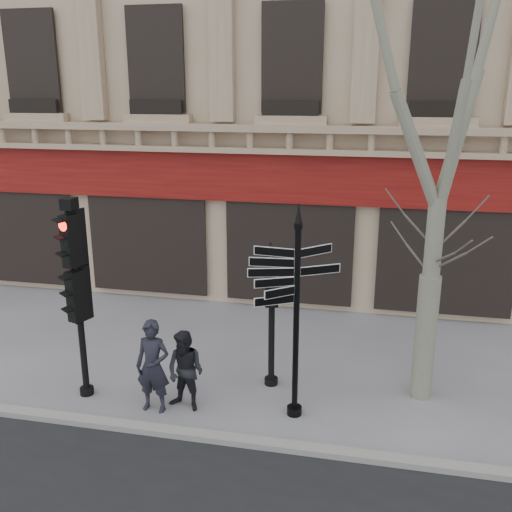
# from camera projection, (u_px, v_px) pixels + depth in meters

# --- Properties ---
(ground) EXTENTS (80.00, 80.00, 0.00)m
(ground) POSITION_uv_depth(u_px,v_px,m) (249.00, 400.00, 11.07)
(ground) COLOR slate
(ground) RESTS_ON ground
(kerb) EXTENTS (80.00, 0.25, 0.12)m
(kerb) POSITION_uv_depth(u_px,v_px,m) (231.00, 440.00, 9.74)
(kerb) COLOR gray
(kerb) RESTS_ON ground
(fingerpost) EXTENTS (2.14, 2.14, 4.01)m
(fingerpost) POSITION_uv_depth(u_px,v_px,m) (297.00, 277.00, 9.84)
(fingerpost) COLOR black
(fingerpost) RESTS_ON ground
(traffic_signal_main) EXTENTS (0.51, 0.43, 3.94)m
(traffic_signal_main) POSITION_uv_depth(u_px,v_px,m) (76.00, 275.00, 10.59)
(traffic_signal_main) COLOR black
(traffic_signal_main) RESTS_ON ground
(traffic_signal_secondary) EXTENTS (0.55, 0.45, 2.84)m
(traffic_signal_secondary) POSITION_uv_depth(u_px,v_px,m) (272.00, 293.00, 11.12)
(traffic_signal_secondary) COLOR black
(traffic_signal_secondary) RESTS_ON ground
(plane_tree) EXTENTS (3.62, 3.62, 9.61)m
(plane_tree) POSITION_uv_depth(u_px,v_px,m) (454.00, 30.00, 9.32)
(plane_tree) COLOR gray
(plane_tree) RESTS_ON ground
(pedestrian_a) EXTENTS (0.66, 0.44, 1.79)m
(pedestrian_a) POSITION_uv_depth(u_px,v_px,m) (153.00, 366.00, 10.52)
(pedestrian_a) COLOR black
(pedestrian_a) RESTS_ON ground
(pedestrian_b) EXTENTS (0.88, 0.76, 1.56)m
(pedestrian_b) POSITION_uv_depth(u_px,v_px,m) (185.00, 371.00, 10.58)
(pedestrian_b) COLOR black
(pedestrian_b) RESTS_ON ground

